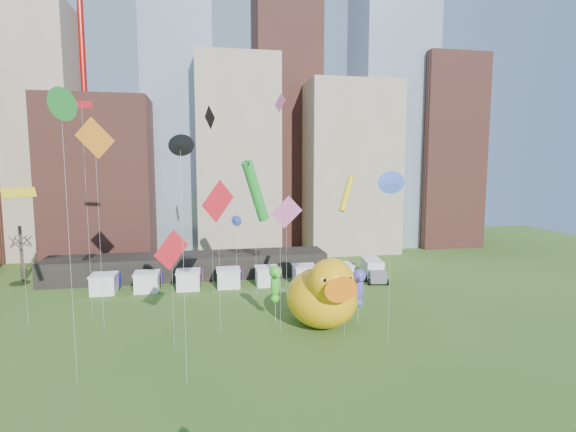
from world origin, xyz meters
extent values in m
cube|color=gray|center=(-30.00, 62.00, 21.00)|extent=(14.00, 12.00, 42.00)
cube|color=brown|center=(-18.00, 56.00, 13.00)|extent=(16.00, 14.00, 26.00)
cube|color=#8C9EB2|center=(-6.00, 64.00, 27.50)|extent=(12.00, 12.00, 55.00)
cube|color=gray|center=(4.00, 60.00, 17.00)|extent=(14.00, 14.00, 34.00)
cube|color=brown|center=(14.00, 66.00, 34.00)|extent=(12.00, 12.00, 68.00)
cube|color=gray|center=(24.00, 58.00, 15.00)|extent=(16.00, 14.00, 30.00)
cube|color=#8C9EB2|center=(34.00, 62.00, 24.00)|extent=(14.00, 12.00, 48.00)
cube|color=brown|center=(44.00, 60.00, 18.00)|extent=(12.00, 12.00, 36.00)
cylinder|color=red|center=(-22.00, 64.00, 38.00)|extent=(1.00, 1.00, 76.00)
cylinder|color=red|center=(30.00, 64.00, 38.00)|extent=(1.00, 1.00, 76.00)
cube|color=black|center=(-4.00, 42.00, 1.60)|extent=(38.00, 6.00, 3.20)
cube|color=white|center=(-14.00, 36.00, 1.10)|extent=(2.80, 2.80, 2.20)
cube|color=red|center=(-12.20, 36.00, 1.60)|extent=(0.08, 1.40, 1.60)
cube|color=white|center=(-9.00, 36.00, 1.10)|extent=(2.80, 2.80, 2.20)
cube|color=red|center=(-7.20, 36.00, 1.60)|extent=(0.08, 1.40, 1.60)
cube|color=white|center=(-4.00, 36.00, 1.10)|extent=(2.80, 2.80, 2.20)
cube|color=red|center=(-2.20, 36.00, 1.60)|extent=(0.08, 1.40, 1.60)
cube|color=white|center=(1.00, 36.00, 1.10)|extent=(2.80, 2.80, 2.20)
cube|color=red|center=(2.80, 36.00, 1.60)|extent=(0.08, 1.40, 1.60)
cube|color=white|center=(6.00, 36.00, 1.10)|extent=(2.80, 2.80, 2.20)
cube|color=red|center=(7.80, 36.00, 1.60)|extent=(0.08, 1.40, 1.60)
cube|color=white|center=(11.00, 36.00, 1.10)|extent=(2.80, 2.80, 2.20)
cube|color=red|center=(12.80, 36.00, 1.60)|extent=(0.08, 1.40, 1.60)
cube|color=white|center=(16.00, 36.00, 1.10)|extent=(2.80, 2.80, 2.20)
cube|color=red|center=(17.80, 36.00, 1.60)|extent=(0.08, 1.40, 1.60)
cylinder|color=#382B21|center=(-26.00, 44.00, 3.75)|extent=(0.44, 0.44, 7.50)
ellipsoid|color=#F3A70C|center=(9.18, 20.72, 2.80)|extent=(7.40, 8.48, 5.59)
ellipsoid|color=#F3A70C|center=(8.92, 23.80, 2.65)|extent=(1.97, 1.59, 2.27)
sphere|color=#F3A70C|center=(9.39, 18.23, 5.04)|extent=(4.54, 4.54, 4.20)
cone|color=orange|center=(9.53, 16.45, 4.90)|extent=(2.46, 2.08, 2.31)
sphere|color=white|center=(8.33, 16.98, 5.61)|extent=(0.76, 0.76, 0.76)
sphere|color=white|center=(10.63, 17.17, 5.61)|extent=(0.76, 0.76, 0.76)
sphere|color=black|center=(8.36, 16.63, 5.61)|extent=(0.38, 0.38, 0.38)
sphere|color=black|center=(10.66, 16.82, 5.61)|extent=(0.38, 0.38, 0.38)
ellipsoid|color=white|center=(9.16, 26.07, 1.21)|extent=(3.25, 3.70, 2.42)
ellipsoid|color=white|center=(9.29, 27.41, 1.15)|extent=(0.86, 0.70, 0.98)
sphere|color=white|center=(9.06, 25.00, 2.19)|extent=(1.99, 1.99, 1.82)
cone|color=orange|center=(8.98, 24.23, 2.12)|extent=(1.07, 0.91, 1.00)
sphere|color=white|center=(8.51, 24.54, 2.43)|extent=(0.33, 0.33, 0.33)
sphere|color=white|center=(9.51, 24.45, 2.43)|extent=(0.33, 0.33, 0.33)
sphere|color=black|center=(8.50, 24.39, 2.43)|extent=(0.16, 0.16, 0.16)
sphere|color=black|center=(9.49, 24.30, 2.43)|extent=(0.16, 0.16, 0.16)
cylinder|color=silver|center=(4.90, 22.37, 1.91)|extent=(0.03, 0.03, 3.82)
ellipsoid|color=green|center=(4.90, 22.37, 3.82)|extent=(1.01, 0.85, 2.45)
sphere|color=green|center=(4.90, 22.22, 5.13)|extent=(1.33, 1.33, 1.25)
cone|color=green|center=(4.90, 21.66, 5.07)|extent=(0.49, 0.81, 0.44)
sphere|color=green|center=(4.90, 22.42, 2.42)|extent=(0.87, 0.87, 0.87)
cylinder|color=silver|center=(12.81, 20.41, 1.78)|extent=(0.03, 0.03, 3.56)
ellipsoid|color=#4A40C2|center=(12.81, 20.41, 3.56)|extent=(1.06, 0.91, 2.48)
sphere|color=#4A40C2|center=(12.81, 20.26, 4.89)|extent=(1.41, 1.41, 1.26)
cone|color=#4A40C2|center=(12.81, 19.69, 4.83)|extent=(0.53, 0.84, 0.44)
sphere|color=#4A40C2|center=(12.81, 20.46, 2.14)|extent=(0.88, 0.88, 0.88)
cube|color=silver|center=(20.73, 36.70, 1.47)|extent=(2.97, 5.05, 2.38)
cube|color=#595960|center=(20.28, 33.69, 1.00)|extent=(2.42, 2.02, 1.52)
cylinder|color=black|center=(19.30, 35.19, 0.43)|extent=(0.36, 0.88, 0.86)
cylinder|color=black|center=(21.65, 34.83, 0.43)|extent=(0.36, 0.88, 0.86)
cylinder|color=black|center=(19.79, 38.39, 0.43)|extent=(0.36, 0.88, 0.86)
cylinder|color=black|center=(22.14, 38.03, 0.43)|extent=(0.36, 0.88, 0.86)
cylinder|color=silver|center=(-4.45, 17.26, 4.31)|extent=(0.02, 0.02, 8.61)
cube|color=red|center=(-4.45, 17.26, 8.61)|extent=(2.61, 2.07, 3.30)
cylinder|color=silver|center=(4.99, 19.92, 10.48)|extent=(0.02, 0.02, 20.96)
cube|color=pink|center=(4.99, 19.92, 20.96)|extent=(0.70, 1.49, 1.62)
cylinder|color=silver|center=(-0.98, 32.71, 10.48)|extent=(0.02, 0.02, 20.96)
cube|color=black|center=(-0.98, 32.71, 20.96)|extent=(1.15, 2.54, 2.76)
cylinder|color=silver|center=(-10.93, 13.12, 9.75)|extent=(0.02, 0.02, 19.50)
cone|color=green|center=(-10.93, 13.12, 19.50)|extent=(0.89, 2.21, 2.22)
cylinder|color=silver|center=(-18.89, 26.13, 6.46)|extent=(0.02, 0.02, 12.91)
cube|color=yellow|center=(-18.89, 26.13, 12.91)|extent=(2.31, 2.75, 0.97)
cylinder|color=silver|center=(1.70, 30.42, 4.61)|extent=(0.02, 0.02, 9.22)
cone|color=blue|center=(1.70, 30.42, 9.22)|extent=(0.82, 1.10, 1.23)
cylinder|color=silver|center=(-13.36, 27.69, 10.70)|extent=(0.02, 0.02, 21.40)
cube|color=red|center=(-13.36, 27.69, 21.40)|extent=(2.11, 0.51, 0.65)
cylinder|color=silver|center=(-3.23, 11.57, 8.40)|extent=(0.02, 0.02, 16.80)
cone|color=black|center=(-3.23, 11.57, 16.80)|extent=(1.29, 0.99, 1.45)
cylinder|color=silver|center=(3.97, 30.67, 6.27)|extent=(0.02, 0.02, 12.54)
cylinder|color=green|center=(3.97, 30.67, 12.54)|extent=(3.85, 3.89, 7.22)
cylinder|color=silver|center=(10.61, 17.96, 6.51)|extent=(0.02, 0.02, 13.02)
cylinder|color=yellow|center=(10.61, 17.96, 13.02)|extent=(1.89, 1.61, 3.30)
cylinder|color=silver|center=(13.73, 15.43, 7.02)|extent=(0.02, 0.02, 14.04)
cone|color=blue|center=(13.73, 15.43, 14.04)|extent=(1.89, 0.74, 1.90)
cylinder|color=silver|center=(-11.28, 23.28, 8.95)|extent=(0.02, 0.02, 17.90)
cube|color=orange|center=(-11.28, 23.28, 17.90)|extent=(3.62, 1.09, 3.76)
cylinder|color=silver|center=(-0.53, 20.70, 6.14)|extent=(0.02, 0.02, 12.28)
cube|color=red|center=(-0.53, 20.70, 12.28)|extent=(2.94, 2.54, 3.85)
cylinder|color=silver|center=(7.37, 29.54, 5.10)|extent=(0.02, 0.02, 10.20)
cube|color=pink|center=(7.37, 29.54, 10.20)|extent=(3.32, 1.79, 3.75)
camera|label=1|loc=(-1.61, -18.53, 15.41)|focal=27.00mm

